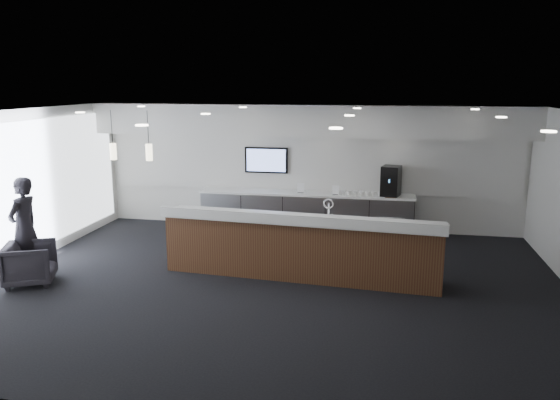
% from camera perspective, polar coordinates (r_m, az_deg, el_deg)
% --- Properties ---
extents(ground, '(10.00, 10.00, 0.00)m').
position_cam_1_polar(ground, '(9.67, -0.42, -8.94)').
color(ground, black).
rests_on(ground, ground).
extents(ceiling, '(10.00, 8.00, 0.02)m').
position_cam_1_polar(ceiling, '(9.03, -0.45, 9.10)').
color(ceiling, black).
rests_on(ceiling, back_wall).
extents(back_wall, '(10.00, 0.02, 3.00)m').
position_cam_1_polar(back_wall, '(13.12, 2.94, 3.48)').
color(back_wall, silver).
rests_on(back_wall, ground).
extents(left_wall, '(0.02, 8.00, 3.00)m').
position_cam_1_polar(left_wall, '(11.30, -26.17, 0.80)').
color(left_wall, silver).
rests_on(left_wall, ground).
extents(soffit_bulkhead, '(10.00, 0.90, 0.70)m').
position_cam_1_polar(soffit_bulkhead, '(12.55, 2.71, 8.37)').
color(soffit_bulkhead, silver).
rests_on(soffit_bulkhead, back_wall).
extents(alcove_panel, '(9.80, 0.06, 1.40)m').
position_cam_1_polar(alcove_panel, '(13.07, 2.92, 3.89)').
color(alcove_panel, silver).
rests_on(alcove_panel, back_wall).
extents(window_blinds_wall, '(0.04, 7.36, 2.55)m').
position_cam_1_polar(window_blinds_wall, '(11.27, -26.01, 0.80)').
color(window_blinds_wall, silver).
rests_on(window_blinds_wall, left_wall).
extents(back_credenza, '(5.06, 0.66, 0.95)m').
position_cam_1_polar(back_credenza, '(12.96, 2.67, -1.23)').
color(back_credenza, '#94989C').
rests_on(back_credenza, ground).
extents(wall_tv, '(1.05, 0.08, 0.62)m').
position_cam_1_polar(wall_tv, '(13.17, -1.44, 4.19)').
color(wall_tv, black).
rests_on(wall_tv, back_wall).
extents(pendant_left, '(0.12, 0.12, 0.30)m').
position_cam_1_polar(pendant_left, '(10.57, -12.51, 5.19)').
color(pendant_left, beige).
rests_on(pendant_left, ceiling).
extents(pendant_right, '(0.12, 0.12, 0.30)m').
position_cam_1_polar(pendant_right, '(10.86, -15.92, 5.19)').
color(pendant_right, beige).
rests_on(pendant_right, ceiling).
extents(ceiling_can_lights, '(7.00, 5.00, 0.02)m').
position_cam_1_polar(ceiling_can_lights, '(9.03, -0.44, 8.91)').
color(ceiling_can_lights, white).
rests_on(ceiling_can_lights, ceiling).
extents(service_counter, '(5.12, 1.25, 1.49)m').
position_cam_1_polar(service_counter, '(9.92, 2.13, -4.88)').
color(service_counter, '#482618').
rests_on(service_counter, ground).
extents(coffee_machine, '(0.49, 0.56, 0.68)m').
position_cam_1_polar(coffee_machine, '(12.65, 11.52, 1.96)').
color(coffee_machine, black).
rests_on(coffee_machine, back_credenza).
extents(info_sign_left, '(0.16, 0.03, 0.23)m').
position_cam_1_polar(info_sign_left, '(12.78, 2.18, 1.26)').
color(info_sign_left, white).
rests_on(info_sign_left, back_credenza).
extents(info_sign_right, '(0.16, 0.05, 0.21)m').
position_cam_1_polar(info_sign_right, '(12.63, 5.85, 1.04)').
color(info_sign_right, white).
rests_on(info_sign_right, back_credenza).
extents(armchair, '(1.06, 1.05, 0.74)m').
position_cam_1_polar(armchair, '(10.61, -24.66, -6.05)').
color(armchair, black).
rests_on(armchair, ground).
extents(lounge_guest, '(0.49, 0.70, 1.83)m').
position_cam_1_polar(lounge_guest, '(10.94, -25.17, -2.58)').
color(lounge_guest, black).
rests_on(lounge_guest, ground).
extents(cup_0, '(0.11, 0.11, 0.10)m').
position_cam_1_polar(cup_0, '(12.66, 11.03, 0.64)').
color(cup_0, white).
rests_on(cup_0, back_credenza).
extents(cup_1, '(0.15, 0.15, 0.10)m').
position_cam_1_polar(cup_1, '(12.66, 10.39, 0.67)').
color(cup_1, white).
rests_on(cup_1, back_credenza).
extents(cup_2, '(0.13, 0.13, 0.10)m').
position_cam_1_polar(cup_2, '(12.66, 9.76, 0.69)').
color(cup_2, white).
rests_on(cup_2, back_credenza).
extents(cup_3, '(0.14, 0.14, 0.10)m').
position_cam_1_polar(cup_3, '(12.66, 9.13, 0.72)').
color(cup_3, white).
rests_on(cup_3, back_credenza).
extents(cup_4, '(0.15, 0.15, 0.10)m').
position_cam_1_polar(cup_4, '(12.66, 8.49, 0.74)').
color(cup_4, white).
rests_on(cup_4, back_credenza).
extents(cup_5, '(0.11, 0.11, 0.10)m').
position_cam_1_polar(cup_5, '(12.67, 7.86, 0.76)').
color(cup_5, white).
rests_on(cup_5, back_credenza).
extents(cup_6, '(0.15, 0.15, 0.10)m').
position_cam_1_polar(cup_6, '(12.68, 7.23, 0.79)').
color(cup_6, white).
rests_on(cup_6, back_credenza).
extents(cup_7, '(0.12, 0.12, 0.10)m').
position_cam_1_polar(cup_7, '(12.69, 6.60, 0.81)').
color(cup_7, white).
rests_on(cup_7, back_credenza).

